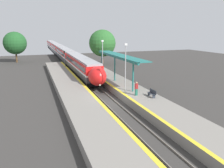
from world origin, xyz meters
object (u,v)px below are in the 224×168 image
Objects in this scene: person_waiting at (136,88)px; lamppost_mid at (103,57)px; platform_bench at (152,93)px; railway_signal at (65,59)px; lamppost_near at (125,66)px; train at (61,51)px.

lamppost_mid is (-0.83, 11.01, 2.62)m from person_waiting.
platform_bench is 0.34× the size of railway_signal.
platform_bench is at bearing -79.14° from lamppost_mid.
person_waiting is at bearing -61.95° from lamppost_near.
person_waiting is at bearing -78.29° from railway_signal.
train is at bearing 85.08° from railway_signal.
train is at bearing 92.73° from lamppost_near.
railway_signal is at bearing 107.40° from lamppost_mid.
lamppost_mid is at bearing 100.86° from platform_bench.
train is at bearing 93.42° from lamppost_mid.
platform_bench is at bearing -49.75° from lamppost_near.
lamppost_near reaches higher than person_waiting.
platform_bench is 0.87× the size of person_waiting.
lamppost_near is (-0.83, 1.56, 2.62)m from person_waiting.
lamppost_mid is at bearing -72.60° from railway_signal.
train is 58.46× the size of platform_bench.
lamppost_near reaches higher than platform_bench.
train is at bearing 95.27° from platform_bench.
railway_signal reaches higher than person_waiting.
lamppost_near is at bearing -90.00° from lamppost_mid.
railway_signal is at bearing 104.36° from platform_bench.
lamppost_near is at bearing -79.50° from railway_signal.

